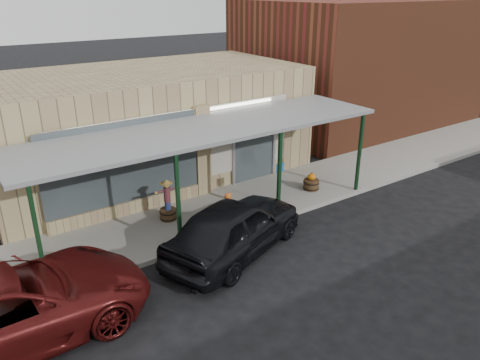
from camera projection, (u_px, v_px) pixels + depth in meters
ground at (276, 266)px, 12.88m from camera, size 120.00×120.00×0.00m
sidewalk at (208, 215)px, 15.59m from camera, size 40.00×3.20×0.15m
storefront at (147, 125)px, 18.28m from camera, size 12.00×6.25×4.20m
awning at (207, 130)px, 14.43m from camera, size 12.00×3.00×3.04m
block_buildings_near at (178, 73)px, 19.48m from camera, size 61.00×8.00×8.00m
barrel_scarecrow at (168, 206)px, 14.96m from camera, size 0.84×0.62×1.38m
barrel_pumpkin at (311, 183)px, 17.26m from camera, size 0.65×0.65×0.67m
handicap_sign at (280, 178)px, 15.75m from camera, size 0.32×0.04×1.53m
parked_sedan at (234, 227)px, 13.21m from camera, size 5.24×3.55×1.66m
car_maroon at (9, 308)px, 9.89m from camera, size 6.14×3.06×1.67m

